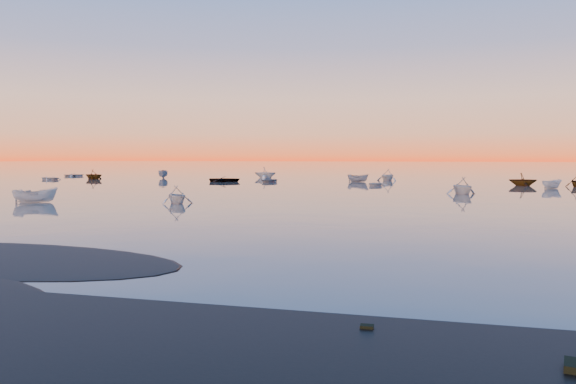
% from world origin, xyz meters
% --- Properties ---
extents(ground, '(600.00, 600.00, 0.00)m').
position_xyz_m(ground, '(0.00, 100.00, 0.00)').
color(ground, '#635B52').
rests_on(ground, ground).
extents(mud_lobes, '(140.00, 6.00, 0.07)m').
position_xyz_m(mud_lobes, '(0.00, -1.00, 0.01)').
color(mud_lobes, black).
rests_on(mud_lobes, ground).
extents(moored_fleet, '(124.00, 58.00, 1.20)m').
position_xyz_m(moored_fleet, '(0.00, 53.00, 0.00)').
color(moored_fleet, silver).
rests_on(moored_fleet, ground).
extents(boat_near_center, '(3.40, 3.81, 1.25)m').
position_xyz_m(boat_near_center, '(-19.59, 24.00, 0.00)').
color(boat_near_center, silver).
rests_on(boat_near_center, ground).
extents(boat_near_right, '(4.24, 3.34, 1.35)m').
position_xyz_m(boat_near_right, '(16.12, 44.67, 0.00)').
color(boat_near_right, silver).
rests_on(boat_near_right, ground).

